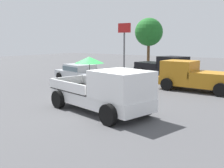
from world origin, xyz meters
TOP-DOWN VIEW (x-y plane):
  - ground_plane at (0.00, 0.00)m, footprint 80.00×80.00m
  - pickup_truck_main at (0.46, -0.10)m, footprint 5.33×3.08m
  - pickup_truck_red at (-2.51, 11.44)m, footprint 5.11×3.19m
  - pickup_truck_far at (1.57, 7.35)m, footprint 4.82×2.21m
  - parked_sedan_near at (-6.47, 5.65)m, footprint 4.61×2.81m
  - motel_sign at (-7.71, 13.44)m, footprint 1.40×0.16m
  - tree_by_lot at (-7.84, 18.59)m, footprint 3.13×3.13m

SIDE VIEW (x-z plane):
  - ground_plane at x=0.00m, z-range 0.00..0.00m
  - parked_sedan_near at x=-6.47m, z-range 0.08..1.41m
  - pickup_truck_red at x=-2.51m, z-range -0.03..1.77m
  - pickup_truck_far at x=1.57m, z-range -0.03..1.77m
  - pickup_truck_main at x=0.46m, z-range -0.20..2.15m
  - motel_sign at x=-7.71m, z-range 0.98..5.67m
  - tree_by_lot at x=-7.84m, z-range 1.18..6.71m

